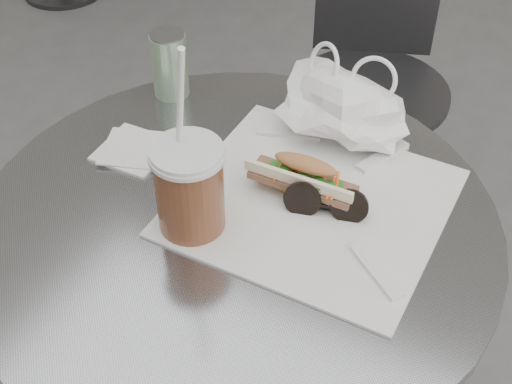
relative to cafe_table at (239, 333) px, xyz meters
The scene contains 9 objects.
cafe_table is the anchor object (origin of this frame).
chair_far 0.84m from the cafe_table, 97.03° to the left, with size 0.41×0.43×0.73m.
sandwich_paper 0.30m from the cafe_table, 44.27° to the left, with size 0.37×0.35×0.00m, color white.
banh_mi 0.33m from the cafe_table, 54.20° to the left, with size 0.20×0.09×0.07m.
iced_coffee 0.35m from the cafe_table, 136.54° to the right, with size 0.10×0.10×0.30m.
sunglasses 0.32m from the cafe_table, 31.71° to the left, with size 0.12×0.06×0.05m.
plastic_bag 0.41m from the cafe_table, 79.66° to the left, with size 0.21×0.16×0.10m, color white, non-canonical shape.
napkin_stack 0.36m from the cafe_table, 167.16° to the left, with size 0.12×0.12×0.01m.
drink_can 0.47m from the cafe_table, 140.07° to the left, with size 0.06×0.06×0.12m.
Camera 1 is at (0.38, -0.42, 1.46)m, focal length 50.00 mm.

